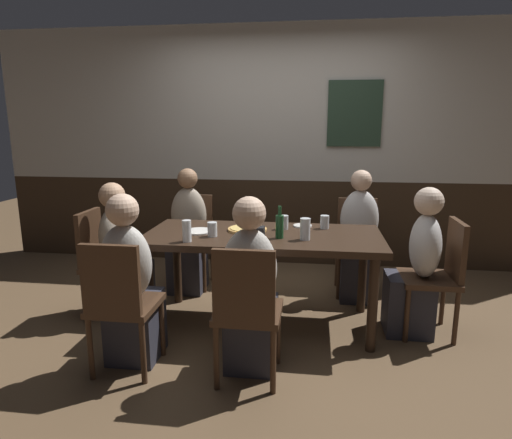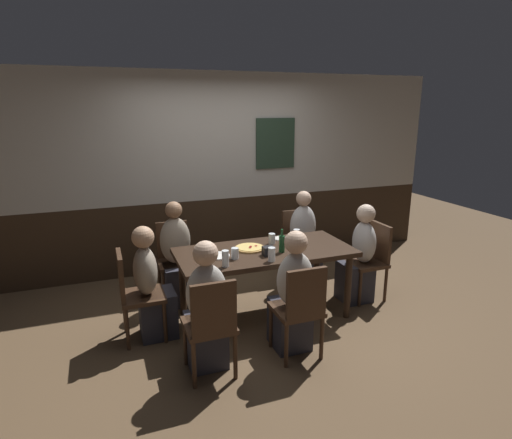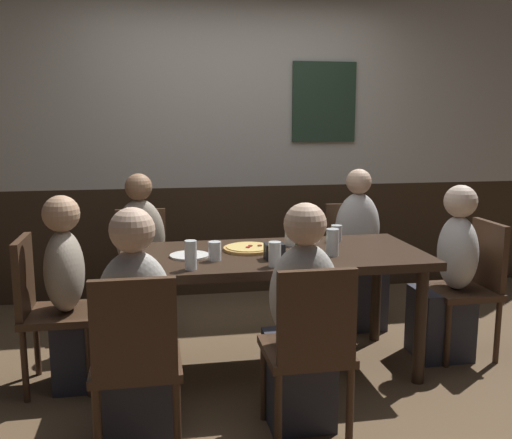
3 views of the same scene
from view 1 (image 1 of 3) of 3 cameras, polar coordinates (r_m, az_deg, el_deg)
name	(u,v)px [view 1 (image 1 of 3)]	position (r m, az deg, el deg)	size (l,w,h in m)	color
ground_plane	(263,323)	(3.62, 0.87, -13.27)	(12.00, 12.00, 0.00)	brown
wall_back	(281,148)	(4.92, 3.25, 9.22)	(6.40, 0.13, 2.60)	#332316
dining_table	(263,244)	(3.39, 0.90, -3.18)	(1.80, 0.83, 0.74)	black
chair_mid_near	(247,307)	(2.67, -1.22, -11.27)	(0.40, 0.40, 0.88)	#422B1C
chair_head_east	(439,271)	(3.54, 22.69, -6.20)	(0.40, 0.40, 0.88)	#422B1C
chair_left_far	(193,235)	(4.37, -8.21, -1.96)	(0.40, 0.40, 0.88)	#422B1C
chair_right_far	(357,240)	(4.23, 12.96, -2.62)	(0.40, 0.40, 0.88)	#422B1C
chair_left_near	(120,300)	(2.89, -17.23, -9.95)	(0.40, 0.40, 0.88)	#422B1C
chair_head_west	(103,257)	(3.81, -19.24, -4.66)	(0.40, 0.40, 0.88)	#422B1C
person_mid_near	(251,298)	(2.82, -0.71, -10.17)	(0.34, 0.37, 1.14)	#2D2D38
person_head_east	(416,273)	(3.51, 20.08, -6.51)	(0.37, 0.34, 1.12)	#2D2D38
person_left_far	(188,240)	(4.23, -8.79, -2.60)	(0.34, 0.37, 1.16)	#2D2D38
person_right_far	(359,245)	(4.08, 13.16, -3.27)	(0.34, 0.37, 1.17)	#2D2D38
person_left_near	(131,292)	(3.03, -15.94, -9.02)	(0.34, 0.37, 1.14)	#2D2D38
person_head_west	(122,261)	(3.75, -16.98, -5.16)	(0.37, 0.34, 1.11)	#2D2D38
pizza	(247,229)	(3.47, -1.13, -1.25)	(0.31, 0.31, 0.03)	tan
pint_glass_stout	(249,236)	(3.06, -0.89, -2.20)	(0.07, 0.07, 0.14)	silver
tumbler_short	(305,230)	(3.20, 6.39, -1.38)	(0.07, 0.07, 0.16)	silver
pint_glass_pale	(187,232)	(3.16, -8.96, -1.67)	(0.06, 0.06, 0.16)	silver
pint_glass_amber	(325,223)	(3.57, 8.88, -0.41)	(0.07, 0.07, 0.11)	silver
beer_glass_half	(284,223)	(3.51, 3.62, -0.44)	(0.07, 0.07, 0.11)	silver
highball_clear	(212,230)	(3.29, -5.69, -1.40)	(0.07, 0.07, 0.11)	silver
beer_bottle_green	(280,226)	(3.22, 3.07, -0.81)	(0.06, 0.06, 0.24)	#194723
plate_white_large	(199,231)	(3.45, -7.41, -1.52)	(0.23, 0.23, 0.01)	white
plate_white_small	(303,226)	(3.62, 6.07, -0.81)	(0.15, 0.15, 0.01)	white
condiment_caddy	(257,233)	(3.21, 0.11, -1.73)	(0.11, 0.09, 0.09)	black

